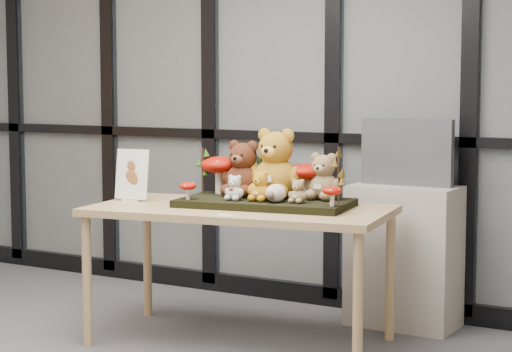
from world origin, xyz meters
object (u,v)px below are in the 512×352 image
Objects in this scene: bear_small_yellow at (260,184)px; bear_white_bow at (235,186)px; mushroom_back_right at (305,179)px; diorama_tray at (265,203)px; bear_beige_small at (298,190)px; plush_cream_hedgehog at (276,192)px; bear_tan_back at (324,174)px; mushroom_back_left at (219,173)px; cabinet at (404,256)px; bear_pooh_yellow at (276,160)px; mushroom_front_right at (332,195)px; sign_holder at (132,177)px; monitor at (407,152)px; display_table at (240,219)px; bear_brown_medium at (243,165)px; mushroom_front_left at (188,190)px.

bear_small_yellow reaches higher than bear_white_bow.
diorama_tray is at bearing -138.53° from mushroom_back_right.
plush_cream_hedgehog is (-0.11, -0.04, -0.02)m from bear_beige_small.
bear_tan_back is at bearing 31.98° from bear_small_yellow.
plush_cream_hedgehog is 0.46× the size of mushroom_back_left.
mushroom_back_left is at bearing -173.37° from mushroom_back_right.
bear_tan_back is 0.34× the size of cabinet.
bear_pooh_yellow reaches higher than mushroom_front_right.
sign_holder is (-0.75, -0.17, 0.11)m from diorama_tray.
mushroom_front_right is at bearing -19.21° from diorama_tray.
bear_beige_small is 0.67× the size of mushroom_back_right.
bear_white_bow reaches higher than diorama_tray.
bear_pooh_yellow reaches higher than bear_tan_back.
bear_beige_small is (-0.05, -0.19, -0.07)m from bear_tan_back.
bear_pooh_yellow is 0.80m from monitor.
mushroom_back_right reaches higher than display_table.
mushroom_front_left is (-0.17, -0.29, -0.11)m from bear_brown_medium.
diorama_tray is 8.70× the size of mushroom_front_left.
monitor reaches higher than bear_beige_small.
bear_tan_back is 2.62× the size of mushroom_front_left.
mushroom_back_right is at bearing 6.63° from mushroom_back_left.
cabinet is at bearing 35.50° from mushroom_back_left.
bear_pooh_yellow is 0.19m from mushroom_back_right.
mushroom_front_right is (0.21, -0.03, -0.01)m from bear_beige_small.
monitor is at bearing 33.74° from bear_brown_medium.
sign_holder is at bearing -148.50° from mushroom_back_left.
cabinet is 1.51× the size of monitor.
bear_beige_small is at bearing -20.68° from diorama_tray.
cabinet is 0.59m from monitor.
bear_tan_back reaches higher than mushroom_front_left.
bear_pooh_yellow is 3.95× the size of mushroom_front_left.
bear_tan_back is 0.11m from mushroom_back_right.
bear_white_bow is (-0.01, -0.04, 0.18)m from display_table.
sign_holder reaches higher than mushroom_front_right.
mushroom_front_left is 1.28m from monitor.
sign_holder is 1.60m from cabinet.
bear_white_bow is 0.18× the size of cabinet.
monitor reaches higher than bear_pooh_yellow.
diorama_tray is 0.78m from sign_holder.
bear_tan_back is at bearing 21.55° from display_table.
mushroom_front_right is 0.21× the size of monitor.
mushroom_back_right is 0.25× the size of cabinet.
cabinet is (0.86, 0.91, -0.42)m from mushroom_front_left.
bear_small_yellow reaches higher than cabinet.
bear_beige_small is at bearing -111.64° from cabinet.
bear_brown_medium reaches higher than sign_holder.
bear_brown_medium is at bearing -179.37° from bear_tan_back.
bear_small_yellow is at bearing -179.78° from mushroom_front_right.
bear_tan_back is at bearing 2.10° from bear_pooh_yellow.
display_table is at bearing 169.17° from plush_cream_hedgehog.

